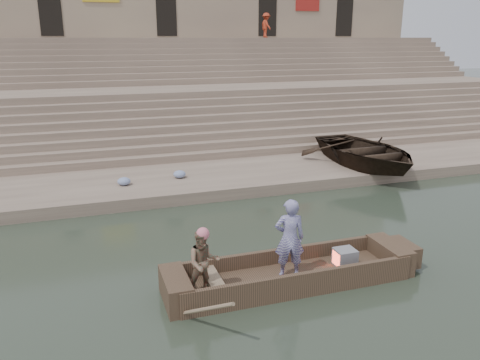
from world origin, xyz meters
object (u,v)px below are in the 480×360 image
main_rowboat (290,279)px  pedestrian (266,25)px  standing_man (290,238)px  rowing_man (204,263)px  beached_rowboat (366,151)px  television (344,258)px

main_rowboat → pedestrian: size_ratio=3.27×
standing_man → pedestrian: bearing=-96.3°
standing_man → pedestrian: pedestrian is taller
rowing_man → standing_man: bearing=7.5°
main_rowboat → beached_rowboat: bearing=48.0°
main_rowboat → pedestrian: (7.78, 21.50, 5.85)m
beached_rowboat → pedestrian: bearing=81.5°
rowing_man → beached_rowboat: rowing_man is taller
standing_man → television: (1.40, 0.04, -0.68)m
rowing_man → beached_rowboat: bearing=44.1°
rowing_man → pedestrian: size_ratio=0.90×
standing_man → television: standing_man is taller
main_rowboat → television: 1.38m
main_rowboat → rowing_man: bearing=-174.7°
rowing_man → pedestrian: pedestrian is taller
main_rowboat → rowing_man: rowing_man is taller
beached_rowboat → main_rowboat: bearing=-135.0°
beached_rowboat → rowing_man: bearing=-142.0°
rowing_man → television: bearing=6.4°
standing_man → beached_rowboat: (6.43, 7.11, -0.15)m
pedestrian → main_rowboat: bearing=153.3°
main_rowboat → television: television is taller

